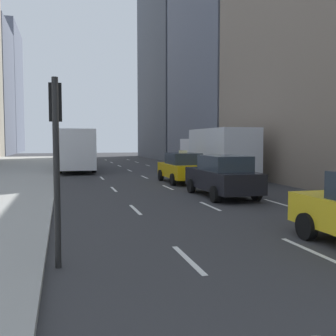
{
  "coord_description": "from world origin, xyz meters",
  "views": [
    {
      "loc": [
        -2.64,
        0.52,
        2.43
      ],
      "look_at": [
        1.04,
        14.2,
        1.44
      ],
      "focal_mm": 42.0,
      "sensor_mm": 36.0,
      "label": 1
    }
  ],
  "objects_px": {
    "city_bus": "(75,148)",
    "traffic_light_pole": "(56,141)",
    "sedan_black_near": "(222,176)",
    "taxi_third": "(182,167)",
    "box_truck": "(216,152)"
  },
  "relations": [
    {
      "from": "city_bus",
      "to": "sedan_black_near",
      "type": "bearing_deg",
      "value": -72.47
    },
    {
      "from": "sedan_black_near",
      "to": "city_bus",
      "type": "height_order",
      "value": "city_bus"
    },
    {
      "from": "taxi_third",
      "to": "traffic_light_pole",
      "type": "height_order",
      "value": "traffic_light_pole"
    },
    {
      "from": "taxi_third",
      "to": "box_truck",
      "type": "xyz_separation_m",
      "value": [
        2.8,
        1.73,
        0.83
      ]
    },
    {
      "from": "sedan_black_near",
      "to": "traffic_light_pole",
      "type": "relative_size",
      "value": 1.31
    },
    {
      "from": "city_bus",
      "to": "traffic_light_pole",
      "type": "bearing_deg",
      "value": -92.54
    },
    {
      "from": "box_truck",
      "to": "traffic_light_pole",
      "type": "relative_size",
      "value": 2.33
    },
    {
      "from": "city_bus",
      "to": "traffic_light_pole",
      "type": "distance_m",
      "value": 25.71
    },
    {
      "from": "sedan_black_near",
      "to": "traffic_light_pole",
      "type": "distance_m",
      "value": 10.51
    },
    {
      "from": "taxi_third",
      "to": "city_bus",
      "type": "distance_m",
      "value": 13.15
    },
    {
      "from": "city_bus",
      "to": "box_truck",
      "type": "bearing_deg",
      "value": -50.27
    },
    {
      "from": "taxi_third",
      "to": "city_bus",
      "type": "height_order",
      "value": "city_bus"
    },
    {
      "from": "taxi_third",
      "to": "city_bus",
      "type": "bearing_deg",
      "value": 115.34
    },
    {
      "from": "sedan_black_near",
      "to": "city_bus",
      "type": "distance_m",
      "value": 18.65
    },
    {
      "from": "taxi_third",
      "to": "traffic_light_pole",
      "type": "bearing_deg",
      "value": -116.02
    }
  ]
}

